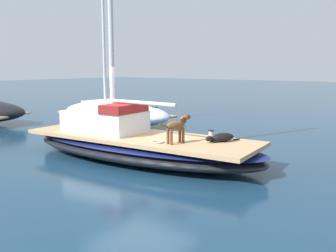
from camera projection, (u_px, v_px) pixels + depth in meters
ground_plane at (139, 159)px, 10.17m from camera, size 120.00×120.00×0.00m
sailboat_main at (139, 147)px, 10.12m from camera, size 3.11×7.42×0.66m
mast_main at (114, 14)px, 9.95m from camera, size 0.14×2.27×7.23m
cabin_house at (107, 120)px, 10.60m from camera, size 1.58×2.33×0.84m
dog_black at (221, 138)px, 9.17m from camera, size 0.85×0.58×0.22m
dog_brown at (177, 126)px, 8.95m from camera, size 0.92×0.37×0.70m
deck_winch at (211, 134)px, 9.69m from camera, size 0.16×0.16×0.21m
coiled_rope at (157, 142)px, 9.07m from camera, size 0.32×0.32×0.04m
moored_boat_starboard_side at (115, 112)px, 16.26m from camera, size 3.03×5.97×8.35m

